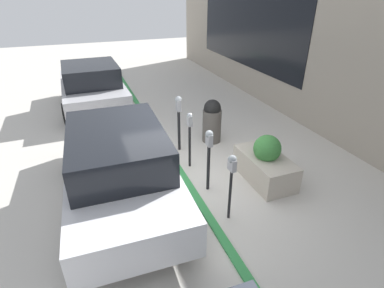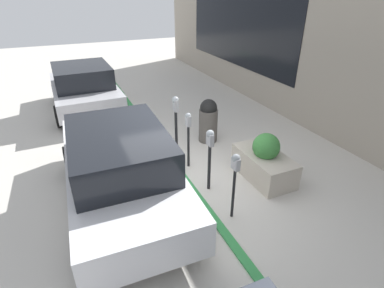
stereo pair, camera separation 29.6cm
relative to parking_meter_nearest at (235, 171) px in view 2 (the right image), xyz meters
The scene contains 11 objects.
ground_plane 1.79m from the parking_meter_nearest, 10.57° to the left, with size 40.00×40.00×0.00m, color beige.
curb_strip 1.79m from the parking_meter_nearest, 13.60° to the left, with size 24.50×0.16×0.04m.
building_facade 4.58m from the parking_meter_nearest, 71.04° to the right, with size 24.50×0.17×4.25m.
parking_meter_nearest is the anchor object (origin of this frame).
parking_meter_second 0.97m from the parking_meter_nearest, ahead, with size 0.18×0.16×1.40m.
parking_meter_middle 1.99m from the parking_meter_nearest, ahead, with size 0.15×0.13×1.39m.
parking_meter_fourth 2.88m from the parking_meter_nearest, ahead, with size 0.20×0.17×1.49m.
planter_box 1.71m from the parking_meter_nearest, 56.80° to the right, with size 1.50×0.81×1.08m.
parked_car_middle 2.20m from the parking_meter_nearest, 53.99° to the left, with size 4.66×2.05×1.62m.
parked_car_rear 7.14m from the parking_meter_nearest, 14.86° to the left, with size 4.06×2.09×1.58m.
trash_bin 3.22m from the parking_meter_nearest, 18.33° to the right, with size 0.52×0.52×1.22m.
Camera 2 is at (-5.17, 2.21, 3.89)m, focal length 28.00 mm.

